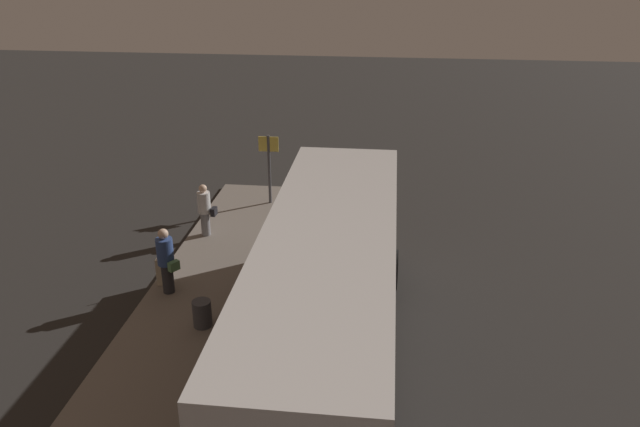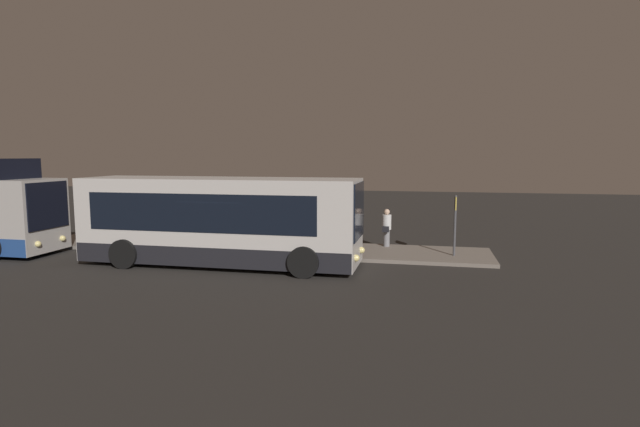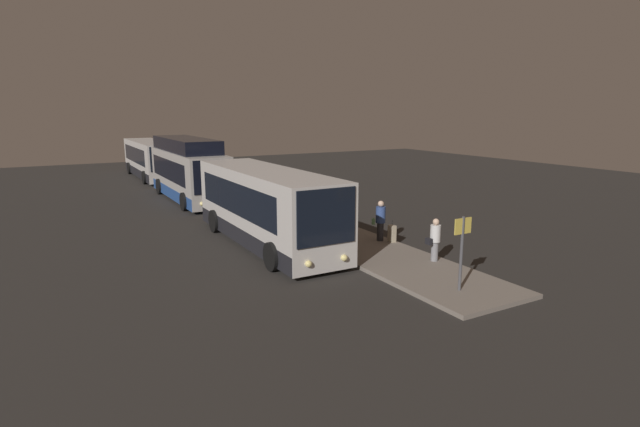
{
  "view_description": "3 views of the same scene",
  "coord_description": "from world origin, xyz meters",
  "px_view_note": "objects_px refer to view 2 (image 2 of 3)",
  "views": [
    {
      "loc": [
        -11.09,
        -1.02,
        8.32
      ],
      "look_at": [
        3.49,
        0.68,
        1.97
      ],
      "focal_mm": 35.0,
      "sensor_mm": 36.0,
      "label": 1
    },
    {
      "loc": [
        7.33,
        -17.15,
        4.12
      ],
      "look_at": [
        3.49,
        0.68,
        1.97
      ],
      "focal_mm": 28.0,
      "sensor_mm": 36.0,
      "label": 2
    },
    {
      "loc": [
        19.34,
        -8.25,
        5.77
      ],
      "look_at": [
        3.49,
        0.68,
        1.97
      ],
      "focal_mm": 28.0,
      "sensor_mm": 36.0,
      "label": 3
    }
  ],
  "objects_px": {
    "sign_post": "(455,218)",
    "trash_bin": "(271,240)",
    "passenger_waiting": "(310,223)",
    "bus_lead": "(219,222)",
    "suitcase": "(321,235)",
    "passenger_boarding": "(387,227)"
  },
  "relations": [
    {
      "from": "passenger_waiting",
      "to": "trash_bin",
      "type": "distance_m",
      "value": 1.99
    },
    {
      "from": "passenger_waiting",
      "to": "suitcase",
      "type": "height_order",
      "value": "passenger_waiting"
    },
    {
      "from": "passenger_waiting",
      "to": "bus_lead",
      "type": "bearing_deg",
      "value": 94.09
    },
    {
      "from": "bus_lead",
      "to": "passenger_waiting",
      "type": "bearing_deg",
      "value": 60.55
    },
    {
      "from": "sign_post",
      "to": "trash_bin",
      "type": "xyz_separation_m",
      "value": [
        -7.62,
        0.14,
        -1.2
      ]
    },
    {
      "from": "bus_lead",
      "to": "sign_post",
      "type": "xyz_separation_m",
      "value": [
        8.67,
        2.9,
        0.04
      ]
    },
    {
      "from": "passenger_waiting",
      "to": "suitcase",
      "type": "bearing_deg",
      "value": -111.06
    },
    {
      "from": "passenger_boarding",
      "to": "sign_post",
      "type": "relative_size",
      "value": 0.68
    },
    {
      "from": "bus_lead",
      "to": "trash_bin",
      "type": "distance_m",
      "value": 3.42
    },
    {
      "from": "bus_lead",
      "to": "suitcase",
      "type": "distance_m",
      "value": 5.58
    },
    {
      "from": "passenger_boarding",
      "to": "passenger_waiting",
      "type": "height_order",
      "value": "passenger_waiting"
    },
    {
      "from": "passenger_boarding",
      "to": "trash_bin",
      "type": "bearing_deg",
      "value": 19.09
    },
    {
      "from": "sign_post",
      "to": "trash_bin",
      "type": "distance_m",
      "value": 7.71
    },
    {
      "from": "bus_lead",
      "to": "passenger_boarding",
      "type": "xyz_separation_m",
      "value": [
        5.89,
        4.34,
        -0.61
      ]
    },
    {
      "from": "sign_post",
      "to": "passenger_boarding",
      "type": "bearing_deg",
      "value": 152.53
    },
    {
      "from": "bus_lead",
      "to": "passenger_boarding",
      "type": "distance_m",
      "value": 7.34
    },
    {
      "from": "suitcase",
      "to": "sign_post",
      "type": "xyz_separation_m",
      "value": [
        5.78,
        -1.75,
        1.15
      ]
    },
    {
      "from": "bus_lead",
      "to": "sign_post",
      "type": "relative_size",
      "value": 4.39
    },
    {
      "from": "trash_bin",
      "to": "passenger_waiting",
      "type": "bearing_deg",
      "value": 42.9
    },
    {
      "from": "passenger_boarding",
      "to": "bus_lead",
      "type": "bearing_deg",
      "value": 40.39
    },
    {
      "from": "passenger_boarding",
      "to": "sign_post",
      "type": "bearing_deg",
      "value": 156.5
    },
    {
      "from": "passenger_waiting",
      "to": "trash_bin",
      "type": "bearing_deg",
      "value": 76.44
    }
  ]
}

